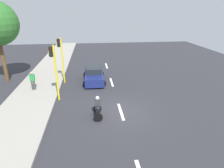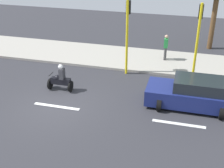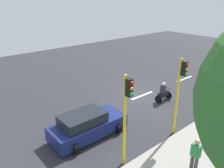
{
  "view_description": "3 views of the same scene",
  "coord_description": "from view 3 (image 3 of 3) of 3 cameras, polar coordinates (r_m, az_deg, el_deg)",
  "views": [
    {
      "loc": [
        2.03,
        11.93,
        6.98
      ],
      "look_at": [
        0.27,
        -3.32,
        0.87
      ],
      "focal_mm": 30.36,
      "sensor_mm": 36.0,
      "label": 1
    },
    {
      "loc": [
        -11.93,
        -6.03,
        7.87
      ],
      "look_at": [
        1.28,
        -2.52,
        0.96
      ],
      "focal_mm": 48.94,
      "sensor_mm": 36.0,
      "label": 2
    },
    {
      "loc": [
        11.02,
        -12.51,
        7.54
      ],
      "look_at": [
        -0.14,
        -3.04,
        1.74
      ],
      "focal_mm": 36.32,
      "sensor_mm": 36.0,
      "label": 3
    }
  ],
  "objects": [
    {
      "name": "lane_stripe_north",
      "position": [
        14.85,
        -8.51,
        -9.13
      ],
      "size": [
        0.2,
        2.4,
        0.01
      ],
      "primitive_type": "cube",
      "color": "white",
      "rests_on": "ground"
    },
    {
      "name": "lane_stripe_mid",
      "position": [
        18.29,
        7.57,
        -2.9
      ],
      "size": [
        0.2,
        2.4,
        0.01
      ],
      "primitive_type": "cube",
      "color": "white",
      "rests_on": "ground"
    },
    {
      "name": "traffic_light_midblock",
      "position": [
        9.8,
        3.66,
        -6.48
      ],
      "size": [
        0.49,
        0.24,
        4.5
      ],
      "color": "yellow",
      "rests_on": "ground"
    },
    {
      "name": "car_dark_blue",
      "position": [
        12.97,
        -6.33,
        -10.28
      ],
      "size": [
        2.23,
        4.36,
        1.52
      ],
      "color": "navy",
      "rests_on": "ground"
    },
    {
      "name": "motorcycle",
      "position": [
        17.42,
        12.85,
        -2.29
      ],
      "size": [
        0.6,
        1.3,
        1.53
      ],
      "color": "black",
      "rests_on": "ground"
    },
    {
      "name": "pedestrian_near_signal",
      "position": [
        10.9,
        20.23,
        -16.41
      ],
      "size": [
        0.4,
        0.24,
        1.69
      ],
      "color": "#3F3F3F",
      "rests_on": "sidewalk"
    },
    {
      "name": "lane_stripe_south",
      "position": [
        22.82,
        17.82,
        1.26
      ],
      "size": [
        0.2,
        2.4,
        0.01
      ],
      "primitive_type": "cube",
      "color": "white",
      "rests_on": "ground"
    },
    {
      "name": "ground_plane",
      "position": [
        18.32,
        7.56,
        -3.06
      ],
      "size": [
        40.0,
        60.0,
        0.1
      ],
      "primitive_type": "cube",
      "color": "#2D2D33"
    },
    {
      "name": "lane_stripe_far_south",
      "position": [
        27.91,
        24.52,
        3.97
      ],
      "size": [
        0.2,
        2.4,
        0.01
      ],
      "primitive_type": "cube",
      "color": "white",
      "rests_on": "ground"
    },
    {
      "name": "car_red",
      "position": [
        24.3,
        25.7,
        3.11
      ],
      "size": [
        2.13,
        4.44,
        1.52
      ],
      "color": "red",
      "rests_on": "ground"
    },
    {
      "name": "traffic_light_corner",
      "position": [
        12.63,
        16.73,
        -0.74
      ],
      "size": [
        0.49,
        0.24,
        4.5
      ],
      "color": "yellow",
      "rests_on": "ground"
    }
  ]
}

